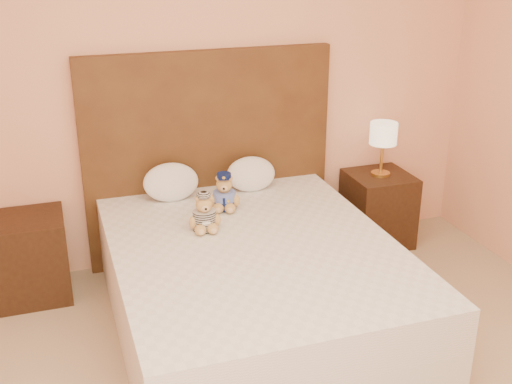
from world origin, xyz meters
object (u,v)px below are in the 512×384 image
nightstand_left (32,257)px  pillow_right (251,172)px  teddy_police (224,192)px  bed (255,286)px  lamp (383,136)px  teddy_prisoner (204,212)px  pillow_left (171,180)px  nightstand_right (378,209)px

nightstand_left → pillow_right: 1.55m
teddy_police → pillow_right: 0.39m
bed → lamp: size_ratio=5.00×
nightstand_left → teddy_prisoner: 1.21m
pillow_left → pillow_right: size_ratio=1.07×
bed → pillow_left: size_ratio=5.37×
pillow_left → pillow_right: 0.56m
nightstand_right → teddy_police: size_ratio=2.27×
lamp → pillow_left: bearing=178.9°
teddy_police → pillow_left: pillow_left is taller
lamp → pillow_right: 1.02m
teddy_prisoner → nightstand_right: bearing=23.2°
teddy_prisoner → pillow_left: size_ratio=0.61×
bed → teddy_police: size_ratio=8.24×
nightstand_left → pillow_right: pillow_right is taller
nightstand_left → pillow_left: 1.02m
teddy_police → pillow_right: pillow_right is taller
nightstand_left → nightstand_right: bearing=0.0°
nightstand_right → lamp: bearing=180.0°
teddy_prisoner → pillow_right: 0.72m
nightstand_left → teddy_police: 1.31m
teddy_prisoner → nightstand_left: bearing=157.2°
nightstand_left → pillow_right: (1.50, 0.03, 0.40)m
nightstand_right → pillow_left: 1.62m
nightstand_left → lamp: lamp is taller
lamp → teddy_prisoner: lamp is taller
lamp → teddy_prisoner: bearing=-160.7°
teddy_police → nightstand_right: bearing=28.9°
teddy_prisoner → pillow_right: (0.47, 0.55, 0.01)m
nightstand_left → bed: bearing=-32.6°
nightstand_right → teddy_police: bearing=-168.9°
bed → teddy_police: teddy_police is taller
bed → teddy_prisoner: bearing=128.2°
bed → nightstand_right: size_ratio=3.64×
lamp → teddy_police: bearing=-168.9°
bed → lamp: 1.59m
bed → pillow_left: (-0.31, 0.83, 0.41)m
lamp → teddy_police: size_ratio=1.65×
pillow_left → pillow_right: (0.56, 0.00, -0.01)m
lamp → pillow_right: (-1.00, 0.03, -0.18)m
pillow_right → bed: bearing=-106.7°
nightstand_right → pillow_right: 1.08m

